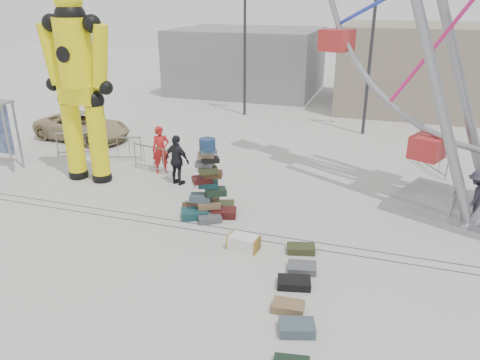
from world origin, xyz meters
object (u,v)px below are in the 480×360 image
(barricade_dummy_a, at_px, (80,144))
(suitcase_tower, at_px, (208,194))
(pedestrian_black, at_px, (177,160))
(barricade_dummy_c, at_px, (154,159))
(pedestrian_red, at_px, (161,150))
(pedestrian_green, at_px, (207,169))
(lamp_post_right, at_px, (374,43))
(pedestrian_grey, at_px, (476,196))
(barricade_wheel_back, at_px, (433,159))
(lamp_post_left, at_px, (246,36))
(parked_suv, at_px, (82,126))
(barricade_wheel_front, at_px, (454,201))
(barricade_dummy_b, at_px, (118,149))
(steamer_trunk, at_px, (244,243))
(crash_test_dummy, at_px, (78,80))

(barricade_dummy_a, bearing_deg, suitcase_tower, -48.00)
(barricade_dummy_a, distance_m, pedestrian_black, 5.78)
(barricade_dummy_c, xyz_separation_m, pedestrian_red, (0.30, 0.08, 0.40))
(barricade_dummy_c, relative_size, pedestrian_green, 1.18)
(lamp_post_right, bearing_deg, pedestrian_grey, -66.14)
(barricade_dummy_c, xyz_separation_m, barricade_wheel_back, (10.61, 3.55, 0.00))
(lamp_post_left, height_order, barricade_dummy_a, lamp_post_left)
(suitcase_tower, height_order, pedestrian_red, suitcase_tower)
(barricade_dummy_a, height_order, parked_suv, parked_suv)
(barricade_dummy_c, height_order, barricade_wheel_front, same)
(barricade_dummy_c, distance_m, pedestrian_green, 2.98)
(pedestrian_black, xyz_separation_m, parked_suv, (-6.89, 3.83, -0.29))
(barricade_dummy_b, distance_m, pedestrian_red, 2.53)
(suitcase_tower, bearing_deg, barricade_wheel_back, 18.85)
(barricade_dummy_b, xyz_separation_m, barricade_wheel_back, (12.72, 2.80, 0.00))
(lamp_post_left, relative_size, parked_suv, 1.67)
(lamp_post_right, relative_size, barricade_wheel_front, 4.00)
(lamp_post_right, xyz_separation_m, pedestrian_red, (-7.34, -8.22, -3.53))
(suitcase_tower, xyz_separation_m, steamer_trunk, (1.76, -1.77, -0.52))
(barricade_dummy_b, bearing_deg, steamer_trunk, -52.34)
(suitcase_tower, distance_m, barricade_dummy_a, 8.45)
(barricade_wheel_front, xyz_separation_m, barricade_wheel_back, (-0.41, 4.19, 0.00))
(pedestrian_red, relative_size, parked_suv, 0.40)
(barricade_dummy_b, height_order, pedestrian_red, pedestrian_red)
(crash_test_dummy, bearing_deg, barricade_dummy_b, 93.03)
(barricade_dummy_b, bearing_deg, barricade_wheel_front, -21.96)
(barricade_wheel_front, distance_m, pedestrian_green, 8.29)
(pedestrian_green, bearing_deg, lamp_post_right, 101.10)
(lamp_post_left, height_order, barricade_wheel_back, lamp_post_left)
(lamp_post_left, height_order, pedestrian_grey, lamp_post_left)
(steamer_trunk, distance_m, barricade_dummy_a, 10.84)
(barricade_dummy_a, relative_size, parked_suv, 0.42)
(lamp_post_left, height_order, pedestrian_black, lamp_post_left)
(barricade_dummy_b, height_order, parked_suv, parked_suv)
(steamer_trunk, xyz_separation_m, parked_suv, (-10.70, 7.67, 0.46))
(suitcase_tower, xyz_separation_m, crash_test_dummy, (-5.51, 1.48, 3.10))
(steamer_trunk, bearing_deg, lamp_post_left, 113.58)
(lamp_post_left, distance_m, pedestrian_green, 12.17)
(steamer_trunk, height_order, barricade_wheel_front, barricade_wheel_front)
(pedestrian_green, bearing_deg, lamp_post_left, 138.99)
(barricade_dummy_b, distance_m, pedestrian_green, 5.21)
(barricade_wheel_front, distance_m, barricade_wheel_back, 4.21)
(barricade_dummy_b, bearing_deg, pedestrian_red, -31.37)
(barricade_wheel_back, bearing_deg, pedestrian_grey, -14.73)
(lamp_post_right, xyz_separation_m, crash_test_dummy, (-9.65, -9.75, -0.66))
(crash_test_dummy, bearing_deg, pedestrian_red, 33.80)
(crash_test_dummy, xyz_separation_m, parked_suv, (-3.43, 4.41, -3.16))
(barricade_dummy_c, bearing_deg, suitcase_tower, -27.02)
(pedestrian_black, bearing_deg, barricade_wheel_front, -162.07)
(barricade_dummy_b, bearing_deg, suitcase_tower, -49.07)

